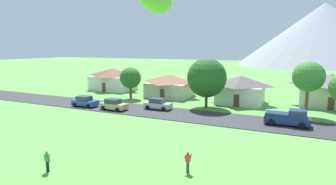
% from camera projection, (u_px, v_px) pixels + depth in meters
% --- Properties ---
extents(road_strip, '(160.00, 7.21, 0.08)m').
position_uv_depth(road_strip, '(200.00, 116.00, 37.94)').
color(road_strip, '#2D2D33').
rests_on(road_strip, ground).
extents(mountain_east_ridge, '(89.38, 89.38, 33.10)m').
position_uv_depth(mountain_east_ridge, '(323.00, 34.00, 147.97)').
color(mountain_east_ridge, '#8E939E').
rests_on(mountain_east_ridge, ground).
extents(house_leftmost, '(9.52, 7.02, 5.38)m').
position_uv_depth(house_leftmost, '(330.00, 89.00, 44.25)').
color(house_leftmost, beige).
rests_on(house_leftmost, ground).
extents(house_left_center, '(9.70, 7.20, 4.94)m').
position_uv_depth(house_left_center, '(113.00, 79.00, 61.63)').
color(house_left_center, silver).
rests_on(house_left_center, ground).
extents(house_right_center, '(8.59, 7.56, 4.35)m').
position_uv_depth(house_right_center, '(170.00, 85.00, 53.17)').
color(house_right_center, beige).
rests_on(house_right_center, ground).
extents(house_rightmost, '(8.06, 7.05, 4.76)m').
position_uv_depth(house_rightmost, '(241.00, 89.00, 46.88)').
color(house_rightmost, silver).
rests_on(house_rightmost, ground).
extents(tree_left_of_center, '(4.22, 4.22, 7.67)m').
position_uv_depth(tree_left_of_center, '(309.00, 77.00, 37.51)').
color(tree_left_of_center, brown).
rests_on(tree_left_of_center, ground).
extents(tree_right_of_center, '(3.94, 3.94, 5.90)m').
position_uv_depth(tree_right_of_center, '(130.00, 78.00, 50.69)').
color(tree_right_of_center, brown).
rests_on(tree_right_of_center, ground).
extents(tree_near_right, '(6.18, 6.18, 7.90)m').
position_uv_depth(tree_near_right, '(207.00, 78.00, 42.81)').
color(tree_near_right, '#4C3823').
rests_on(tree_near_right, ground).
extents(parked_car_silver_west_end, '(4.24, 2.16, 1.68)m').
position_uv_depth(parked_car_silver_west_end, '(158.00, 104.00, 42.28)').
color(parked_car_silver_west_end, '#B7BCC1').
rests_on(parked_car_silver_west_end, road_strip).
extents(parked_car_blue_mid_west, '(4.26, 2.19, 1.68)m').
position_uv_depth(parked_car_blue_mid_west, '(85.00, 101.00, 44.25)').
color(parked_car_blue_mid_west, '#2847A8').
rests_on(parked_car_blue_mid_west, road_strip).
extents(parked_car_tan_mid_east, '(4.25, 2.18, 1.68)m').
position_uv_depth(parked_car_tan_mid_east, '(114.00, 105.00, 41.83)').
color(parked_car_tan_mid_east, tan).
rests_on(parked_car_tan_mid_east, road_strip).
extents(pickup_truck_navy_west_side, '(5.24, 2.39, 1.99)m').
position_uv_depth(pickup_truck_navy_west_side, '(288.00, 117.00, 33.41)').
color(pickup_truck_navy_west_side, navy).
rests_on(pickup_truck_navy_west_side, road_strip).
extents(kite_flyer_with_kite, '(4.96, 3.79, 14.31)m').
position_uv_depth(kite_flyer_with_kite, '(157.00, 1.00, 21.55)').
color(kite_flyer_with_kite, '#3D3D42').
rests_on(kite_flyer_with_kite, ground).
extents(watcher_person, '(0.56, 0.24, 1.68)m').
position_uv_depth(watcher_person, '(47.00, 161.00, 21.00)').
color(watcher_person, black).
rests_on(watcher_person, ground).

